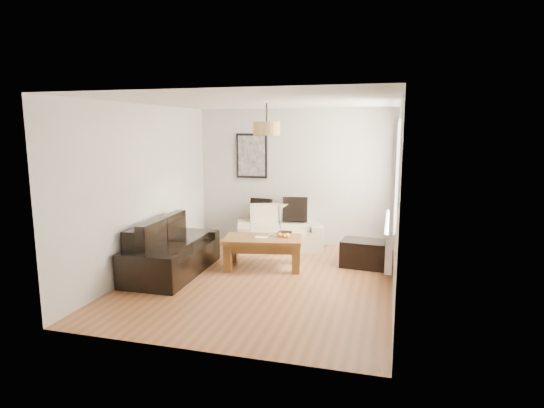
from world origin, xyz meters
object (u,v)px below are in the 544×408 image
(coffee_table, at_px, (263,253))
(ottoman, at_px, (365,254))
(sofa_leather, at_px, (172,248))
(loveseat_cream, at_px, (279,228))

(coffee_table, bearing_deg, ottoman, 17.28)
(sofa_leather, bearing_deg, coffee_table, -65.48)
(loveseat_cream, bearing_deg, coffee_table, -107.49)
(ottoman, bearing_deg, loveseat_cream, 156.43)
(coffee_table, bearing_deg, sofa_leather, -154.02)
(loveseat_cream, relative_size, ottoman, 2.03)
(sofa_leather, bearing_deg, ottoman, -70.16)
(ottoman, bearing_deg, sofa_leather, -158.70)
(ottoman, bearing_deg, coffee_table, -162.72)
(loveseat_cream, distance_m, coffee_table, 1.21)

